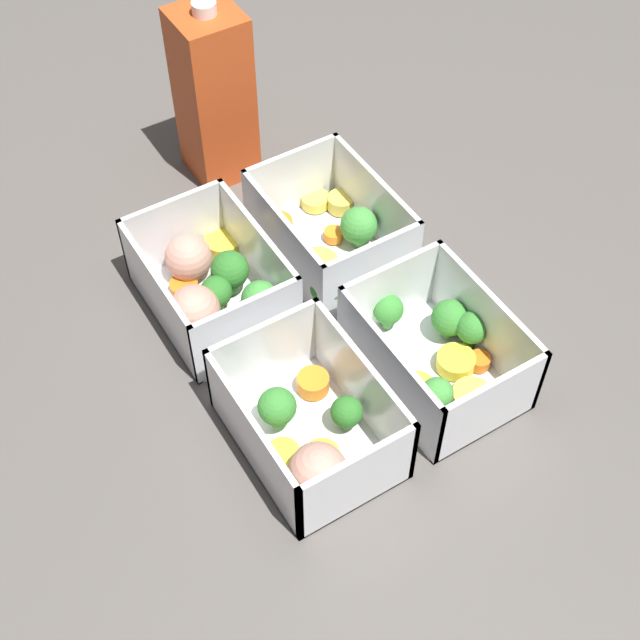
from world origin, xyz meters
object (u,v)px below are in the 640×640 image
at_px(container_far_right, 210,284).
at_px(juice_carton, 214,96).
at_px(container_near_right, 336,239).
at_px(container_near_left, 439,354).
at_px(container_far_left, 310,431).

distance_m(container_far_right, juice_carton, 0.21).
height_order(container_near_right, container_far_right, same).
bearing_deg(juice_carton, container_far_right, 149.91).
bearing_deg(container_near_right, container_near_left, -179.03).
bearing_deg(container_far_right, container_near_right, -94.72).
relative_size(container_far_right, juice_carton, 0.77).
bearing_deg(container_near_right, container_far_right, 85.28).
relative_size(container_far_left, container_far_right, 0.99).
distance_m(container_near_right, container_far_right, 0.13).
relative_size(container_near_right, container_far_left, 1.07).
bearing_deg(container_near_right, container_far_left, 142.25).
bearing_deg(container_near_left, container_near_right, 0.97).
bearing_deg(container_far_right, container_near_left, -142.69).
xyz_separation_m(container_far_left, container_far_right, (0.19, -0.00, 0.00)).
bearing_deg(container_near_right, juice_carton, 10.59).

